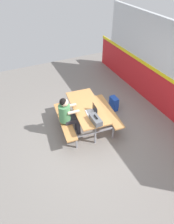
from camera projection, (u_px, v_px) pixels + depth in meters
name	position (u px, v px, depth m)	size (l,w,h in m)	color
ground_plane	(94.00, 137.00, 5.35)	(10.00, 10.00, 0.02)	gray
picnic_table_main	(87.00, 111.00, 5.29)	(1.72, 1.70, 0.74)	tan
student_nearer	(68.00, 114.00, 5.00)	(0.39, 0.54, 1.21)	#2D2D38
laptop_silver	(92.00, 112.00, 4.94)	(0.34, 0.25, 0.22)	silver
toolbox_grey	(96.00, 120.00, 4.67)	(0.40, 0.18, 0.18)	#595B60
backpack_dark	(114.00, 103.00, 6.15)	(0.30, 0.22, 0.44)	#1E47B2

